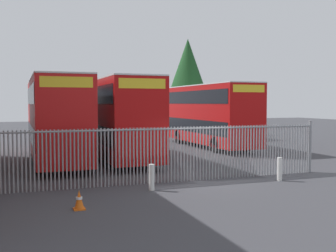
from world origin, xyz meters
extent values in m
plane|color=#3D3D42|center=(0.00, 8.00, 0.00)|extent=(100.00, 100.00, 0.00)
cylinder|color=gray|center=(-7.63, 0.00, 1.10)|extent=(0.06, 0.06, 2.20)
cylinder|color=gray|center=(-7.49, 0.00, 1.10)|extent=(0.06, 0.06, 2.20)
cylinder|color=gray|center=(-7.35, 0.00, 1.10)|extent=(0.06, 0.06, 2.20)
cylinder|color=gray|center=(-7.21, 0.00, 1.10)|extent=(0.06, 0.06, 2.20)
cylinder|color=gray|center=(-7.07, 0.00, 1.10)|extent=(0.06, 0.06, 2.20)
cylinder|color=gray|center=(-6.93, 0.00, 1.10)|extent=(0.06, 0.06, 2.20)
cylinder|color=gray|center=(-6.79, 0.00, 1.10)|extent=(0.06, 0.06, 2.20)
cylinder|color=gray|center=(-6.65, 0.00, 1.10)|extent=(0.06, 0.06, 2.20)
cylinder|color=gray|center=(-6.51, 0.00, 1.10)|extent=(0.06, 0.06, 2.20)
cylinder|color=gray|center=(-6.37, 0.00, 1.10)|extent=(0.06, 0.06, 2.20)
cylinder|color=gray|center=(-6.23, 0.00, 1.10)|extent=(0.06, 0.06, 2.20)
cylinder|color=gray|center=(-6.09, 0.00, 1.10)|extent=(0.06, 0.06, 2.20)
cylinder|color=gray|center=(-5.95, 0.00, 1.10)|extent=(0.06, 0.06, 2.20)
cylinder|color=gray|center=(-5.81, 0.00, 1.10)|extent=(0.06, 0.06, 2.20)
cylinder|color=gray|center=(-5.67, 0.00, 1.10)|extent=(0.06, 0.06, 2.20)
cylinder|color=gray|center=(-5.53, 0.00, 1.10)|extent=(0.06, 0.06, 2.20)
cylinder|color=gray|center=(-5.39, 0.00, 1.10)|extent=(0.06, 0.06, 2.20)
cylinder|color=gray|center=(-5.25, 0.00, 1.10)|extent=(0.06, 0.06, 2.20)
cylinder|color=gray|center=(-5.11, 0.00, 1.10)|extent=(0.06, 0.06, 2.20)
cylinder|color=gray|center=(-4.97, 0.00, 1.10)|extent=(0.06, 0.06, 2.20)
cylinder|color=gray|center=(-4.83, 0.00, 1.10)|extent=(0.06, 0.06, 2.20)
cylinder|color=gray|center=(-4.69, 0.00, 1.10)|extent=(0.06, 0.06, 2.20)
cylinder|color=gray|center=(-4.55, 0.00, 1.10)|extent=(0.06, 0.06, 2.20)
cylinder|color=gray|center=(-4.41, 0.00, 1.10)|extent=(0.06, 0.06, 2.20)
cylinder|color=gray|center=(-4.27, 0.00, 1.10)|extent=(0.06, 0.06, 2.20)
cylinder|color=gray|center=(-4.13, 0.00, 1.10)|extent=(0.06, 0.06, 2.20)
cylinder|color=gray|center=(-3.99, 0.00, 1.10)|extent=(0.06, 0.06, 2.20)
cylinder|color=gray|center=(-3.85, 0.00, 1.10)|extent=(0.06, 0.06, 2.20)
cylinder|color=gray|center=(-3.71, 0.00, 1.10)|extent=(0.06, 0.06, 2.20)
cylinder|color=gray|center=(-3.57, 0.00, 1.10)|extent=(0.06, 0.06, 2.20)
cylinder|color=gray|center=(-3.43, 0.00, 1.10)|extent=(0.06, 0.06, 2.20)
cylinder|color=gray|center=(-3.29, 0.00, 1.10)|extent=(0.06, 0.06, 2.20)
cylinder|color=gray|center=(-3.15, 0.00, 1.10)|extent=(0.06, 0.06, 2.20)
cylinder|color=gray|center=(-3.01, 0.00, 1.10)|extent=(0.06, 0.06, 2.20)
cylinder|color=gray|center=(-2.87, 0.00, 1.10)|extent=(0.06, 0.06, 2.20)
cylinder|color=gray|center=(-2.73, 0.00, 1.10)|extent=(0.06, 0.06, 2.20)
cylinder|color=gray|center=(-2.59, 0.00, 1.10)|extent=(0.06, 0.06, 2.20)
cylinder|color=gray|center=(-2.45, 0.00, 1.10)|extent=(0.06, 0.06, 2.20)
cylinder|color=gray|center=(-2.31, 0.00, 1.10)|extent=(0.06, 0.06, 2.20)
cylinder|color=gray|center=(-2.17, 0.00, 1.10)|extent=(0.06, 0.06, 2.20)
cylinder|color=gray|center=(-2.03, 0.00, 1.10)|extent=(0.06, 0.06, 2.20)
cylinder|color=gray|center=(-1.89, 0.00, 1.10)|extent=(0.06, 0.06, 2.20)
cylinder|color=gray|center=(-1.75, 0.00, 1.10)|extent=(0.06, 0.06, 2.20)
cylinder|color=gray|center=(-1.61, 0.00, 1.10)|extent=(0.06, 0.06, 2.20)
cylinder|color=gray|center=(-1.47, 0.00, 1.10)|extent=(0.06, 0.06, 2.20)
cylinder|color=gray|center=(-1.33, 0.00, 1.10)|extent=(0.06, 0.06, 2.20)
cylinder|color=gray|center=(-1.19, 0.00, 1.10)|extent=(0.06, 0.06, 2.20)
cylinder|color=gray|center=(-1.05, 0.00, 1.10)|extent=(0.06, 0.06, 2.20)
cylinder|color=gray|center=(-0.91, 0.00, 1.10)|extent=(0.06, 0.06, 2.20)
cylinder|color=gray|center=(-0.77, 0.00, 1.10)|extent=(0.06, 0.06, 2.20)
cylinder|color=gray|center=(-0.63, 0.00, 1.10)|extent=(0.06, 0.06, 2.20)
cylinder|color=gray|center=(-0.49, 0.00, 1.10)|extent=(0.06, 0.06, 2.20)
cylinder|color=gray|center=(-0.35, 0.00, 1.10)|extent=(0.06, 0.06, 2.20)
cylinder|color=gray|center=(-0.21, 0.00, 1.10)|extent=(0.06, 0.06, 2.20)
cylinder|color=gray|center=(-0.07, 0.00, 1.10)|extent=(0.06, 0.06, 2.20)
cylinder|color=gray|center=(0.07, 0.00, 1.10)|extent=(0.06, 0.06, 2.20)
cylinder|color=gray|center=(0.21, 0.00, 1.10)|extent=(0.06, 0.06, 2.20)
cylinder|color=gray|center=(0.35, 0.00, 1.10)|extent=(0.06, 0.06, 2.20)
cylinder|color=gray|center=(0.49, 0.00, 1.10)|extent=(0.06, 0.06, 2.20)
cylinder|color=gray|center=(0.63, 0.00, 1.10)|extent=(0.06, 0.06, 2.20)
cylinder|color=gray|center=(0.77, 0.00, 1.10)|extent=(0.06, 0.06, 2.20)
cylinder|color=gray|center=(0.91, 0.00, 1.10)|extent=(0.06, 0.06, 2.20)
cylinder|color=gray|center=(1.05, 0.00, 1.10)|extent=(0.06, 0.06, 2.20)
cylinder|color=gray|center=(1.19, 0.00, 1.10)|extent=(0.06, 0.06, 2.20)
cylinder|color=gray|center=(1.33, 0.00, 1.10)|extent=(0.06, 0.06, 2.20)
cylinder|color=gray|center=(1.47, 0.00, 1.10)|extent=(0.06, 0.06, 2.20)
cylinder|color=gray|center=(1.61, 0.00, 1.10)|extent=(0.06, 0.06, 2.20)
cylinder|color=gray|center=(1.75, 0.00, 1.10)|extent=(0.06, 0.06, 2.20)
cylinder|color=gray|center=(1.89, 0.00, 1.10)|extent=(0.06, 0.06, 2.20)
cylinder|color=gray|center=(2.03, 0.00, 1.10)|extent=(0.06, 0.06, 2.20)
cylinder|color=gray|center=(2.17, 0.00, 1.10)|extent=(0.06, 0.06, 2.20)
cylinder|color=gray|center=(2.31, 0.00, 1.10)|extent=(0.06, 0.06, 2.20)
cylinder|color=gray|center=(2.45, 0.00, 1.10)|extent=(0.06, 0.06, 2.20)
cylinder|color=gray|center=(2.59, 0.00, 1.10)|extent=(0.06, 0.06, 2.20)
cylinder|color=gray|center=(2.73, 0.00, 1.10)|extent=(0.06, 0.06, 2.20)
cylinder|color=gray|center=(2.87, 0.00, 1.10)|extent=(0.06, 0.06, 2.20)
cylinder|color=gray|center=(3.01, 0.00, 1.10)|extent=(0.06, 0.06, 2.20)
cylinder|color=gray|center=(3.15, 0.00, 1.10)|extent=(0.06, 0.06, 2.20)
cylinder|color=gray|center=(3.29, 0.00, 1.10)|extent=(0.06, 0.06, 2.20)
cylinder|color=gray|center=(3.43, 0.00, 1.10)|extent=(0.06, 0.06, 2.20)
cylinder|color=gray|center=(3.57, 0.00, 1.10)|extent=(0.06, 0.06, 2.20)
cylinder|color=gray|center=(3.71, 0.00, 1.10)|extent=(0.06, 0.06, 2.20)
cylinder|color=gray|center=(3.85, 0.00, 1.10)|extent=(0.06, 0.06, 2.20)
cylinder|color=gray|center=(3.99, 0.00, 1.10)|extent=(0.06, 0.06, 2.20)
cylinder|color=gray|center=(4.13, 0.00, 1.10)|extent=(0.06, 0.06, 2.20)
cylinder|color=gray|center=(4.27, 0.00, 1.10)|extent=(0.06, 0.06, 2.20)
cylinder|color=gray|center=(4.41, 0.00, 1.10)|extent=(0.06, 0.06, 2.20)
cylinder|color=gray|center=(4.55, 0.00, 1.10)|extent=(0.06, 0.06, 2.20)
cylinder|color=gray|center=(4.69, 0.00, 1.10)|extent=(0.06, 0.06, 2.20)
cylinder|color=gray|center=(4.83, 0.00, 1.10)|extent=(0.06, 0.06, 2.20)
cylinder|color=gray|center=(4.97, 0.00, 1.10)|extent=(0.06, 0.06, 2.20)
cylinder|color=gray|center=(5.11, 0.00, 1.10)|extent=(0.06, 0.06, 2.20)
cylinder|color=gray|center=(5.25, 0.00, 1.10)|extent=(0.06, 0.06, 2.20)
cylinder|color=gray|center=(5.39, 0.00, 1.10)|extent=(0.06, 0.06, 2.20)
cylinder|color=gray|center=(-1.47, 0.00, 2.12)|extent=(13.72, 0.07, 0.07)
cylinder|color=gray|center=(5.39, 0.00, 1.18)|extent=(0.14, 0.14, 2.35)
cube|color=#B70C0C|center=(-1.89, 7.50, 2.35)|extent=(2.50, 10.80, 4.00)
cube|color=black|center=(-1.89, 7.50, 1.55)|extent=(2.54, 10.37, 0.90)
cube|color=black|center=(-1.89, 7.50, 3.55)|extent=(2.54, 10.37, 0.90)
cube|color=yellow|center=(-1.89, 2.15, 4.00)|extent=(2.12, 0.12, 0.44)
cube|color=silver|center=(-1.89, 7.50, 4.38)|extent=(2.50, 10.80, 0.08)
cylinder|color=black|center=(-2.99, 4.15, 0.52)|extent=(0.30, 1.04, 1.04)
cylinder|color=black|center=(-0.79, 4.15, 0.52)|extent=(0.30, 1.04, 1.04)
cylinder|color=black|center=(-2.99, 10.47, 0.52)|extent=(0.30, 1.04, 1.04)
cylinder|color=black|center=(-0.79, 10.47, 0.52)|extent=(0.30, 1.04, 1.04)
cube|color=#B70C0C|center=(5.78, 11.33, 2.35)|extent=(2.50, 10.80, 4.00)
cube|color=black|center=(5.78, 11.33, 1.55)|extent=(2.54, 10.37, 0.90)
cube|color=black|center=(5.78, 11.33, 3.55)|extent=(2.54, 10.37, 0.90)
cube|color=yellow|center=(5.78, 5.98, 4.00)|extent=(2.12, 0.12, 0.44)
cube|color=silver|center=(5.78, 11.33, 4.38)|extent=(2.50, 10.80, 0.08)
cylinder|color=black|center=(4.68, 7.99, 0.52)|extent=(0.30, 1.04, 1.04)
cylinder|color=black|center=(6.88, 7.99, 0.52)|extent=(0.30, 1.04, 1.04)
cylinder|color=black|center=(4.68, 14.30, 0.52)|extent=(0.30, 1.04, 1.04)
cylinder|color=black|center=(6.88, 14.30, 0.52)|extent=(0.30, 1.04, 1.04)
cube|color=red|center=(-5.13, 7.35, 2.35)|extent=(2.50, 10.80, 4.00)
cube|color=black|center=(-5.13, 7.35, 1.55)|extent=(2.54, 10.37, 0.90)
cube|color=black|center=(-5.13, 7.35, 3.55)|extent=(2.54, 10.37, 0.90)
cube|color=yellow|center=(-5.13, 2.00, 4.00)|extent=(2.12, 0.12, 0.44)
cube|color=silver|center=(-5.13, 7.35, 4.38)|extent=(2.50, 10.80, 0.08)
cylinder|color=black|center=(-6.23, 4.01, 0.52)|extent=(0.30, 1.04, 1.04)
cylinder|color=black|center=(-4.03, 4.01, 0.52)|extent=(0.30, 1.04, 1.04)
cylinder|color=black|center=(-6.23, 10.32, 0.52)|extent=(0.30, 1.04, 1.04)
cylinder|color=black|center=(-4.03, 10.32, 0.52)|extent=(0.30, 1.04, 1.04)
cube|color=#B70C0C|center=(9.31, 21.23, 2.35)|extent=(2.50, 10.80, 4.00)
cube|color=black|center=(9.31, 21.23, 1.55)|extent=(2.54, 10.37, 0.90)
cube|color=black|center=(9.31, 21.23, 3.55)|extent=(2.54, 10.37, 0.90)
cube|color=yellow|center=(9.31, 15.88, 4.00)|extent=(2.12, 0.12, 0.44)
cube|color=silver|center=(9.31, 21.23, 4.38)|extent=(2.50, 10.80, 0.08)
cylinder|color=black|center=(8.21, 17.88, 0.52)|extent=(0.30, 1.04, 1.04)
cylinder|color=black|center=(10.41, 17.88, 0.52)|extent=(0.30, 1.04, 1.04)
cylinder|color=black|center=(8.21, 24.20, 0.52)|extent=(0.30, 1.04, 1.04)
cylinder|color=black|center=(10.41, 24.20, 0.52)|extent=(0.30, 1.04, 1.04)
cylinder|color=silver|center=(-2.55, -1.23, 0.47)|extent=(0.20, 0.20, 0.95)
cylinder|color=silver|center=(2.88, -1.26, 0.47)|extent=(0.20, 0.20, 0.95)
cube|color=orange|center=(-5.37, -3.02, 0.02)|extent=(0.34, 0.34, 0.04)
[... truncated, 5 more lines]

